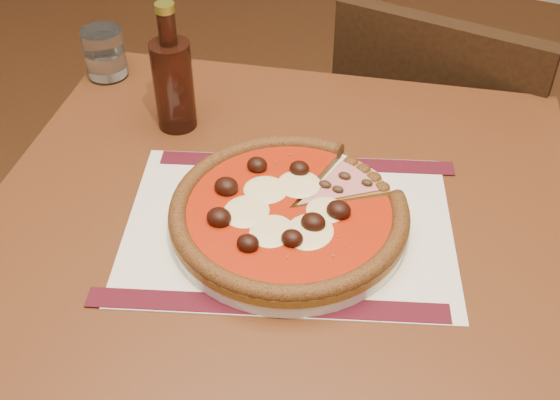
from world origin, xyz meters
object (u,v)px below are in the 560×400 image
object	(u,v)px
chair_far	(434,156)
pizza	(289,210)
plate	(289,221)
bottle	(173,81)
water_glass	(105,53)
table	(274,278)

from	to	relation	value
chair_far	pizza	size ratio (longest dim) A/B	2.66
plate	bottle	xyz separation A→B (m)	(-0.25, 0.15, 0.07)
plate	pizza	world-z (taller)	pizza
plate	water_glass	world-z (taller)	water_glass
bottle	pizza	bearing A→B (deg)	-29.79
plate	chair_far	bearing A→B (deg)	82.28
chair_far	bottle	world-z (taller)	bottle
water_glass	plate	bearing A→B (deg)	-26.98
plate	bottle	world-z (taller)	bottle
table	plate	world-z (taller)	plate
table	pizza	xyz separation A→B (m)	(0.02, 0.01, 0.13)
water_glass	bottle	size ratio (longest dim) A/B	0.42
chair_far	water_glass	distance (m)	0.71
chair_far	bottle	size ratio (longest dim) A/B	4.08
plate	table	bearing A→B (deg)	-164.29
bottle	table	bearing A→B (deg)	-32.63
table	bottle	world-z (taller)	bottle
pizza	bottle	world-z (taller)	bottle
pizza	bottle	xyz separation A→B (m)	(-0.25, 0.15, 0.05)
pizza	table	bearing A→B (deg)	-165.34
pizza	water_glass	world-z (taller)	water_glass
water_glass	bottle	bearing A→B (deg)	-23.05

